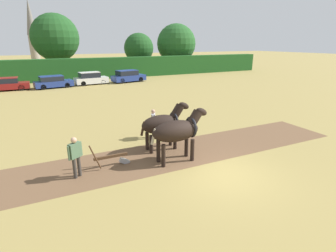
% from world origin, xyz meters
% --- Properties ---
extents(ground_plane, '(240.00, 240.00, 0.00)m').
position_xyz_m(ground_plane, '(0.00, 0.00, 0.00)').
color(ground_plane, '#998447').
extents(plowed_furrow_strip, '(27.20, 3.62, 0.01)m').
position_xyz_m(plowed_furrow_strip, '(-5.23, 2.78, 0.00)').
color(plowed_furrow_strip, brown).
rests_on(plowed_furrow_strip, ground).
extents(hedgerow, '(62.29, 1.74, 3.00)m').
position_xyz_m(hedgerow, '(0.00, 32.22, 1.50)').
color(hedgerow, '#1E511E').
rests_on(hedgerow, ground).
extents(tree_left, '(6.98, 6.98, 9.33)m').
position_xyz_m(tree_left, '(-3.14, 36.98, 5.83)').
color(tree_left, '#4C3823').
rests_on(tree_left, ground).
extents(tree_center_left, '(5.04, 5.04, 6.72)m').
position_xyz_m(tree_center_left, '(9.99, 36.65, 4.19)').
color(tree_center_left, '#423323').
rests_on(tree_center_left, ground).
extents(tree_center, '(7.12, 7.12, 8.46)m').
position_xyz_m(tree_center, '(17.51, 37.09, 4.90)').
color(tree_center, '#4C3823').
rests_on(tree_center, ground).
extents(church_spire, '(2.34, 2.34, 15.17)m').
position_xyz_m(church_spire, '(-6.07, 67.72, 7.94)').
color(church_spire, gray).
rests_on(church_spire, ground).
extents(draft_horse_lead_left, '(2.86, 1.02, 2.45)m').
position_xyz_m(draft_horse_lead_left, '(-1.06, 1.95, 1.45)').
color(draft_horse_lead_left, black).
rests_on(draft_horse_lead_left, ground).
extents(draft_horse_lead_right, '(2.71, 0.99, 2.40)m').
position_xyz_m(draft_horse_lead_right, '(-1.03, 3.52, 1.34)').
color(draft_horse_lead_right, black).
rests_on(draft_horse_lead_right, ground).
extents(plow, '(1.71, 0.46, 1.13)m').
position_xyz_m(plow, '(-3.78, 2.76, 0.32)').
color(plow, '#4C331E').
rests_on(plow, ground).
extents(farmer_at_plow, '(0.59, 0.44, 1.70)m').
position_xyz_m(farmer_at_plow, '(-5.38, 2.39, 0.99)').
color(farmer_at_plow, '#38332D').
rests_on(farmer_at_plow, ground).
extents(farmer_beside_team, '(0.39, 0.61, 1.66)m').
position_xyz_m(farmer_beside_team, '(-0.84, 5.22, 0.96)').
color(farmer_beside_team, '#28334C').
rests_on(farmer_beside_team, ground).
extents(parked_car_far_left, '(4.43, 1.82, 1.43)m').
position_xyz_m(parked_car_far_left, '(-9.52, 26.57, 0.69)').
color(parked_car_far_left, maroon).
rests_on(parked_car_far_left, ground).
extents(parked_car_left, '(4.46, 2.36, 1.43)m').
position_xyz_m(parked_car_left, '(-4.75, 26.18, 0.69)').
color(parked_car_left, navy).
rests_on(parked_car_left, ground).
extents(parked_car_center_left, '(4.23, 2.16, 1.58)m').
position_xyz_m(parked_car_center_left, '(-0.24, 26.89, 0.75)').
color(parked_car_center_left, silver).
rests_on(parked_car_center_left, ground).
extents(parked_car_center, '(4.73, 2.57, 1.60)m').
position_xyz_m(parked_car_center, '(4.72, 26.84, 0.77)').
color(parked_car_center, navy).
rests_on(parked_car_center, ground).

